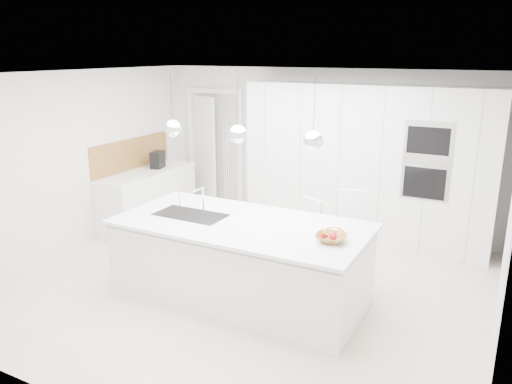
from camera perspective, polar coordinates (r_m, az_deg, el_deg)
The scene contains 27 objects.
floor at distance 6.18m, azimuth -1.32°, elevation -10.54°, with size 5.50×5.50×0.00m, color beige.
wall_back at distance 7.96m, azimuth 7.42°, elevation 4.86°, with size 5.50×5.50×0.00m, color silver.
wall_left at distance 7.44m, azimuth -20.26°, elevation 3.24°, with size 5.00×5.00×0.00m, color silver.
ceiling at distance 5.55m, azimuth -1.48°, elevation 13.29°, with size 5.50×5.50×0.00m, color white.
tall_cabinets at distance 7.46m, azimuth 12.34°, elevation 3.10°, with size 3.60×0.60×2.30m, color white.
oven_stack at distance 6.94m, azimuth 18.90°, elevation 3.37°, with size 0.62×0.04×1.05m, color #A5A5A8, non-canonical shape.
doorway_frame at distance 8.83m, azimuth -4.65°, elevation 4.53°, with size 1.11×0.08×2.13m, color white, non-canonical shape.
hallway_door at distance 8.93m, azimuth -6.18°, elevation 4.48°, with size 0.82×0.04×2.00m, color white.
radiator at distance 8.70m, azimuth -2.88°, elevation 3.20°, with size 0.32×0.04×1.40m, color white, non-canonical shape.
left_base_cabinets at distance 8.27m, azimuth -12.21°, elevation -0.81°, with size 0.60×1.80×0.86m, color white.
left_worktop at distance 8.15m, azimuth -12.39°, elevation 2.22°, with size 0.62×1.82×0.04m, color white.
oak_backsplash at distance 8.28m, azimuth -14.04°, elevation 4.24°, with size 0.02×1.80×0.50m, color olive.
island_base at distance 5.72m, azimuth -1.93°, elevation -8.06°, with size 2.80×1.20×0.86m, color white.
island_worktop at distance 5.59m, azimuth -1.72°, elevation -3.66°, with size 2.84×1.40×0.04m, color white.
island_sink at distance 5.91m, azimuth -7.47°, elevation -3.34°, with size 0.84×0.44×0.18m, color #3F3F42, non-canonical shape.
island_tap at distance 5.96m, azimuth -6.05°, elevation -0.78°, with size 0.02×0.02×0.30m, color white.
pendant_left at distance 5.77m, azimuth -9.49°, elevation 7.18°, with size 0.20×0.20×0.20m, color white.
pendant_mid at distance 5.30m, azimuth -2.08°, elevation 6.64°, with size 0.20×0.20×0.20m, color white.
pendant_right at distance 4.94m, azimuth 6.56°, elevation 5.87°, with size 0.20×0.20×0.20m, color white.
fruit_bowl at distance 5.07m, azimuth 8.57°, elevation -5.22°, with size 0.31×0.31×0.08m, color olive.
espresso_machine at distance 8.31m, azimuth -11.18°, elevation 3.65°, with size 0.16×0.26×0.27m, color black.
bar_stool_left at distance 6.25m, azimuth 5.94°, elevation -5.41°, with size 0.32×0.45×0.98m, color white, non-canonical shape.
bar_stool_right at distance 6.02m, azimuth 10.50°, elevation -5.53°, with size 0.38×0.53×1.16m, color white, non-canonical shape.
apple_a at distance 5.06m, azimuth 8.82°, elevation -4.92°, with size 0.07×0.07×0.07m, color red.
apple_b at distance 5.02m, azimuth 8.79°, elevation -5.06°, with size 0.08×0.08×0.08m, color red.
apple_c at distance 5.07m, azimuth 7.85°, elevation -4.84°, with size 0.08×0.08×0.08m, color red.
banana_bunch at distance 5.03m, azimuth 8.89°, elevation -4.50°, with size 0.21×0.21×0.03m, color yellow.
Camera 1 is at (2.71, -4.84, 2.74)m, focal length 35.00 mm.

